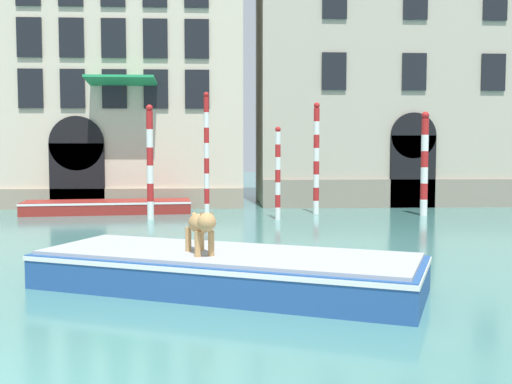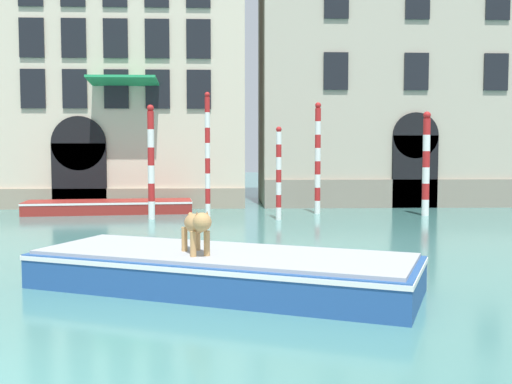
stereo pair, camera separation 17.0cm
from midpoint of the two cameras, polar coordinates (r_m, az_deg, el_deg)
palazzo_left at (r=28.75m, az=-11.90°, el=12.79°), size 10.57×7.40×13.78m
palazzo_right at (r=29.84m, az=13.51°, el=16.68°), size 12.72×6.13×18.12m
boat_foreground at (r=10.61m, az=-2.72°, el=-7.37°), size 7.17×4.85×0.66m
dog_on_deck at (r=10.27m, az=-5.21°, el=-3.14°), size 0.58×1.13×0.78m
boat_moored_near_palazzo at (r=23.86m, az=-13.58°, el=-1.35°), size 6.49×2.43×0.49m
mooring_pole_0 at (r=21.30m, az=-4.41°, el=3.50°), size 0.19×0.19×4.49m
mooring_pole_1 at (r=22.99m, az=6.11°, el=3.25°), size 0.23×0.23×4.25m
mooring_pole_2 at (r=20.90m, az=2.41°, el=1.82°), size 0.20×0.20×3.26m
mooring_pole_3 at (r=21.38m, az=-9.74°, el=2.86°), size 0.24×0.24×4.03m
mooring_pole_4 at (r=23.13m, az=16.10°, el=2.65°), size 0.28×0.28×3.87m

